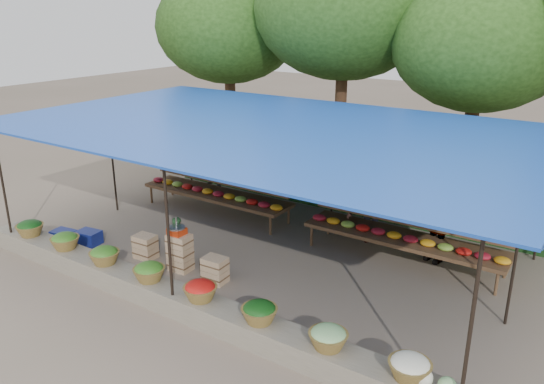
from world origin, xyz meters
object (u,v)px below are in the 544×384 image
Objects in this scene: vendor_seated at (178,241)px; blue_crate_back at (89,237)px; crate_counter at (179,255)px; weighing_scale at (177,230)px; blue_crate_front at (64,237)px.

vendor_seated is 2.04× the size of blue_crate_back.
crate_counter reaches higher than blue_crate_back.
weighing_scale is 2.64m from blue_crate_back.
vendor_seated is at bearing 4.95° from blue_crate_front.
vendor_seated reaches higher than crate_counter.
vendor_seated is (-0.16, 0.19, -0.34)m from weighing_scale.
weighing_scale is at bearing 145.40° from vendor_seated.
weighing_scale is at bearing 180.00° from crate_counter.
vendor_seated is 2.44m from blue_crate_back.
blue_crate_front is 0.99× the size of blue_crate_back.
vendor_seated is 2.05× the size of blue_crate_front.
vendor_seated is (-0.18, 0.19, 0.21)m from crate_counter.
blue_crate_back is (-2.38, -0.40, -0.37)m from vendor_seated.
weighing_scale is at bearing -3.50° from blue_crate_back.
blue_crate_front is at bearing -170.51° from weighing_scale.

